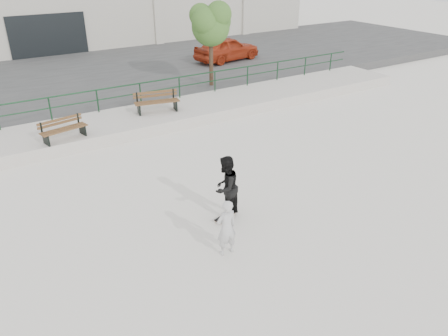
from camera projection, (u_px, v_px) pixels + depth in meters
ground at (265, 235)px, 11.79m from camera, size 120.00×120.00×0.00m
ledge at (132, 122)px, 18.86m from camera, size 30.00×3.00×0.50m
parking_strip at (77, 79)px, 25.29m from camera, size 60.00×14.00×0.50m
railing at (119, 92)px, 19.40m from camera, size 28.00×0.06×1.03m
bench_left at (63, 129)px, 16.32m from camera, size 1.81×0.85×0.80m
bench_right at (157, 102)px, 19.14m from camera, size 2.02×0.96×0.90m
tree at (211, 22)px, 21.76m from camera, size 2.39×2.12×4.25m
red_car at (227, 49)px, 28.01m from camera, size 4.71×2.47×1.53m
skateboard at (226, 216)px, 12.48m from camera, size 0.80×0.42×0.09m
standing_skater at (226, 187)px, 12.06m from camera, size 1.12×1.03×1.84m
seated_skater at (226, 228)px, 10.75m from camera, size 0.56×0.37×1.53m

